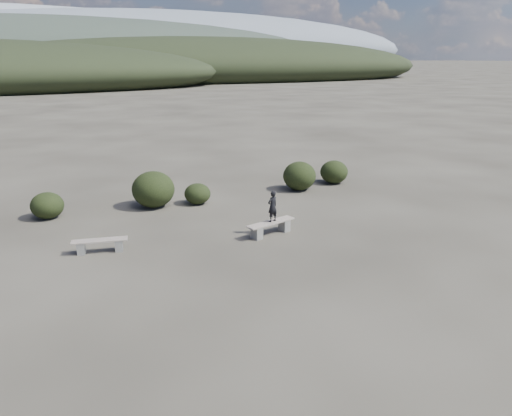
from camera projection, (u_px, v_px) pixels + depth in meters
name	position (u px, v px, depth m)	size (l,w,h in m)	color
ground	(286.00, 293.00, 12.15)	(1200.00, 1200.00, 0.00)	#302C25
bench_left	(100.00, 245.00, 14.60)	(1.63, 0.62, 0.40)	slate
bench_right	(271.00, 227.00, 16.04)	(1.80, 0.83, 0.44)	slate
seated_person	(272.00, 206.00, 15.89)	(0.37, 0.24, 1.01)	black
shrub_a	(47.00, 205.00, 17.65)	(1.15, 1.15, 0.94)	black
shrub_b	(153.00, 189.00, 18.93)	(1.61, 1.61, 1.38)	black
shrub_c	(197.00, 194.00, 19.39)	(1.02, 1.02, 0.82)	black
shrub_d	(299.00, 176.00, 21.38)	(1.41, 1.41, 1.23)	black
shrub_e	(334.00, 172.00, 22.55)	(1.25, 1.25, 1.04)	black
mountain_ridges	(21.00, 48.00, 302.92)	(500.00, 400.00, 56.00)	black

